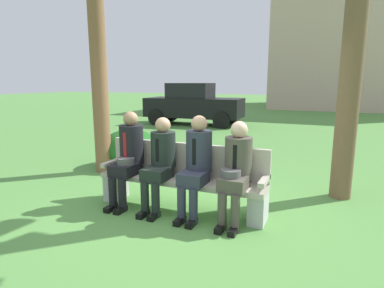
% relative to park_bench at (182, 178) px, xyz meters
% --- Properties ---
extents(ground_plane, '(80.00, 80.00, 0.00)m').
position_rel_park_bench_xyz_m(ground_plane, '(0.09, -0.12, -0.44)').
color(ground_plane, '#528C40').
extents(park_bench, '(2.34, 0.44, 0.90)m').
position_rel_park_bench_xyz_m(park_bench, '(0.00, 0.00, 0.00)').
color(park_bench, '#B7AD9E').
rests_on(park_bench, ground).
extents(seated_man_leftmost, '(0.34, 0.72, 1.33)m').
position_rel_park_bench_xyz_m(seated_man_leftmost, '(-0.78, -0.13, 0.30)').
color(seated_man_leftmost, black).
rests_on(seated_man_leftmost, ground).
extents(seated_man_centerleft, '(0.34, 0.72, 1.27)m').
position_rel_park_bench_xyz_m(seated_man_centerleft, '(-0.27, -0.13, 0.27)').
color(seated_man_centerleft, '#1E2823').
rests_on(seated_man_centerleft, ground).
extents(seated_man_centerright, '(0.34, 0.72, 1.31)m').
position_rel_park_bench_xyz_m(seated_man_centerright, '(0.26, -0.13, 0.30)').
color(seated_man_centerright, '#2D3342').
rests_on(seated_man_centerright, ground).
extents(seated_man_rightmost, '(0.34, 0.72, 1.26)m').
position_rel_park_bench_xyz_m(seated_man_rightmost, '(0.79, -0.14, 0.27)').
color(seated_man_rightmost, '#4C473D').
rests_on(seated_man_rightmost, ground).
extents(shrub_near_bench, '(1.23, 1.13, 0.77)m').
position_rel_park_bench_xyz_m(shrub_near_bench, '(-1.95, 1.64, -0.05)').
color(shrub_near_bench, '#1F5D1F').
rests_on(shrub_near_bench, ground).
extents(parked_car_near, '(3.97, 1.86, 1.68)m').
position_rel_park_bench_xyz_m(parked_car_near, '(-3.34, 8.28, 0.40)').
color(parked_car_near, black).
rests_on(parked_car_near, ground).
extents(building_backdrop, '(11.30, 8.83, 8.56)m').
position_rel_park_bench_xyz_m(building_backdrop, '(3.49, 20.79, 3.87)').
color(building_backdrop, '#CCAB98').
rests_on(building_backdrop, ground).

